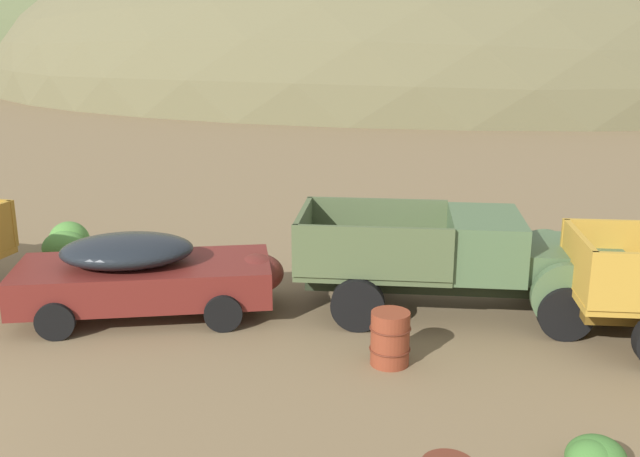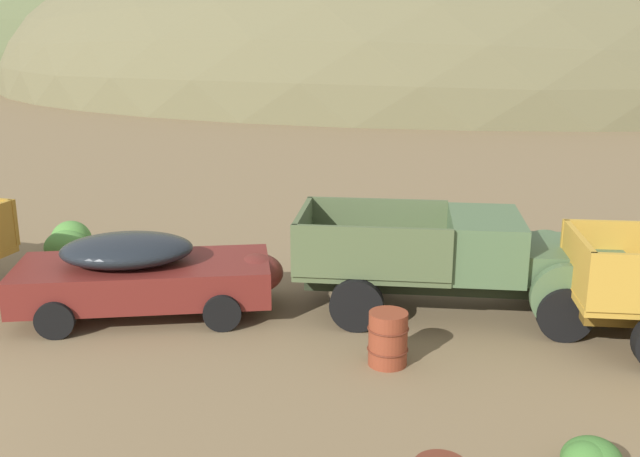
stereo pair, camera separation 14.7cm
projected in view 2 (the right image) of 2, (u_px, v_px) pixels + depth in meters
name	position (u px, v px, depth m)	size (l,w,h in m)	color
hill_center	(151.00, 71.00, 89.68)	(107.71, 51.00, 43.53)	#56603D
hill_distant	(444.00, 83.00, 69.96)	(83.11, 67.11, 32.42)	brown
car_oxblood	(152.00, 273.00, 13.53)	(5.19, 2.93, 1.57)	maroon
truck_weathered_green	(476.00, 261.00, 13.56)	(5.89, 2.53, 1.91)	#232B1B
oil_drum_foreground	(388.00, 338.00, 11.57)	(0.67, 0.67, 0.89)	brown
bush_lone_scrub	(69.00, 244.00, 17.33)	(1.09, 1.31, 0.97)	#4C8438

